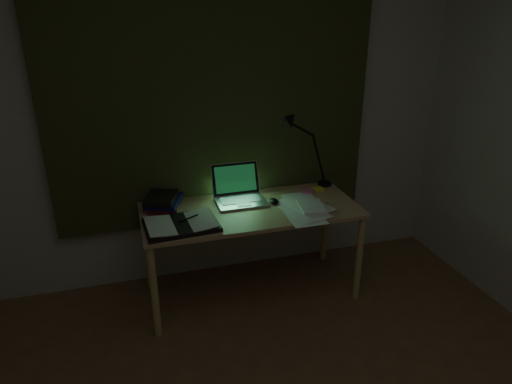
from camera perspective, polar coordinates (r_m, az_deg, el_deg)
The scene contains 11 objects.
wall_back at distance 3.16m, azimuth -5.36°, elevation 10.37°, with size 3.50×0.00×2.50m, color beige.
curtain at distance 3.09m, azimuth -5.34°, elevation 13.85°, with size 2.20×0.06×2.00m, color #34381C.
desk at distance 3.17m, azimuth -0.62°, elevation -7.46°, with size 1.43×0.63×0.65m, color tan, non-canonical shape.
laptop at distance 3.06m, azimuth -1.89°, elevation 0.68°, with size 0.34×0.38×0.24m, color #B6B6BB, non-canonical shape.
open_textbook at distance 2.81m, azimuth -9.34°, elevation -3.98°, with size 0.43×0.31×0.04m, color silver, non-canonical shape.
book_stack at distance 3.07m, azimuth -11.61°, elevation -1.16°, with size 0.20×0.25×0.10m, color silver, non-canonical shape.
loose_papers at distance 3.03m, azimuth 5.90°, elevation -1.91°, with size 0.36×0.38×0.02m, color white, non-canonical shape.
mouse at distance 3.09m, azimuth 2.23°, elevation -1.16°, with size 0.06×0.09×0.03m, color black.
sticky_yellow at distance 3.34m, azimuth 7.77°, elevation 0.37°, with size 0.07×0.07×0.02m, color yellow.
sticky_pink at distance 3.29m, azimuth 6.46°, elevation 0.07°, with size 0.07×0.07×0.02m, color pink.
desk_lamp at distance 3.36m, azimuth 8.83°, elevation 5.25°, with size 0.37×0.29×0.55m, color black, non-canonical shape.
Camera 1 is at (-0.60, -1.04, 1.91)m, focal length 32.00 mm.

